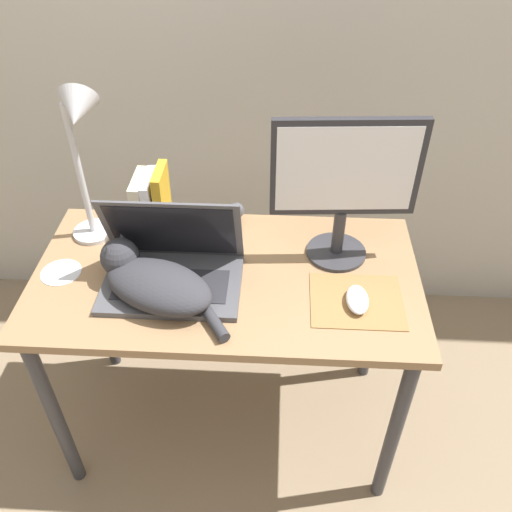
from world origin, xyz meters
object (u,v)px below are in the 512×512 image
object	(u,v)px
cat	(152,281)
cd_disc	(61,272)
book_row	(151,202)
webcam	(236,211)
laptop	(172,267)
desk_lamp	(80,140)
computer_mouse	(357,299)
external_monitor	(345,183)

from	to	relation	value
cat	cd_disc	bearing A→B (deg)	164.55
book_row	webcam	size ratio (longest dim) A/B	2.77
cat	book_row	distance (m)	0.33
book_row	laptop	bearing A→B (deg)	-67.37
laptop	cd_disc	distance (m)	0.35
book_row	desk_lamp	xyz separation A→B (m)	(-0.15, -0.08, 0.26)
cat	desk_lamp	size ratio (longest dim) A/B	0.77
computer_mouse	webcam	size ratio (longest dim) A/B	1.47
laptop	webcam	size ratio (longest dim) A/B	5.12
computer_mouse	desk_lamp	bearing A→B (deg)	162.39
desk_lamp	cd_disc	bearing A→B (deg)	-116.68
book_row	desk_lamp	distance (m)	0.31
desk_lamp	cd_disc	world-z (taller)	desk_lamp
external_monitor	desk_lamp	xyz separation A→B (m)	(-0.74, 0.03, 0.09)
cd_disc	book_row	bearing A→B (deg)	46.10
webcam	cd_disc	world-z (taller)	webcam
laptop	desk_lamp	xyz separation A→B (m)	(-0.26, 0.18, 0.30)
book_row	desk_lamp	size ratio (longest dim) A/B	0.41
cat	external_monitor	xyz separation A→B (m)	(0.53, 0.21, 0.20)
book_row	webcam	world-z (taller)	book_row
webcam	cat	bearing A→B (deg)	-120.01
desk_lamp	webcam	bearing A→B (deg)	14.70
external_monitor	webcam	xyz separation A→B (m)	(-0.32, 0.14, -0.21)
laptop	computer_mouse	world-z (taller)	laptop
external_monitor	desk_lamp	size ratio (longest dim) A/B	0.88
laptop	book_row	xyz separation A→B (m)	(-0.11, 0.26, 0.05)
book_row	computer_mouse	bearing A→B (deg)	-27.42
laptop	webcam	world-z (taller)	laptop
cat	book_row	bearing A→B (deg)	101.00
cat	book_row	size ratio (longest dim) A/B	1.85
external_monitor	webcam	distance (m)	0.41
laptop	external_monitor	size ratio (longest dim) A/B	0.87
computer_mouse	webcam	world-z (taller)	webcam
desk_lamp	cd_disc	size ratio (longest dim) A/B	4.31
book_row	cat	bearing A→B (deg)	-79.00
computer_mouse	cd_disc	world-z (taller)	computer_mouse
cat	desk_lamp	bearing A→B (deg)	131.18
cat	book_row	world-z (taller)	book_row
desk_lamp	computer_mouse	bearing A→B (deg)	-17.61
cat	webcam	xyz separation A→B (m)	(0.21, 0.36, -0.01)
laptop	desk_lamp	distance (m)	0.44
computer_mouse	desk_lamp	world-z (taller)	desk_lamp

